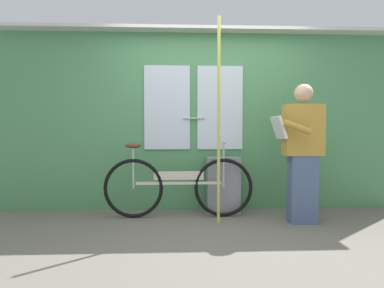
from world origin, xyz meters
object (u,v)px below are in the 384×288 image
Objects in this scene: passenger_reading_newspaper at (302,150)px; bicycle_near_door at (178,186)px; trash_bin_by_wall at (223,185)px; handrail_pole at (219,120)px.

bicycle_near_door is at bearing -11.54° from passenger_reading_newspaper.
trash_bin_by_wall is at bearing 20.74° from bicycle_near_door.
trash_bin_by_wall is at bearing -31.60° from passenger_reading_newspaper.
handrail_pole is (-0.11, -0.46, 0.81)m from trash_bin_by_wall.
trash_bin_by_wall is 0.94m from handrail_pole.
handrail_pole reaches higher than trash_bin_by_wall.
passenger_reading_newspaper is 0.67× the size of handrail_pole.
trash_bin_by_wall is at bearing 76.04° from handrail_pole.
handrail_pole reaches higher than passenger_reading_newspaper.
passenger_reading_newspaper is 1.08m from trash_bin_by_wall.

